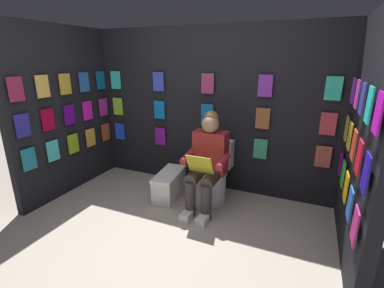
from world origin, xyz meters
The scene contains 7 objects.
ground_plane centered at (0.00, 0.00, 0.00)m, with size 30.00×30.00×0.00m, color #B2A899.
display_wall_back centered at (0.00, -1.70, 1.09)m, with size 3.46×0.14×2.18m.
display_wall_left centered at (-1.73, -0.82, 1.09)m, with size 0.14×1.65×2.18m.
display_wall_right centered at (1.73, -0.82, 1.09)m, with size 0.14×1.65×2.18m.
toilet centered at (-0.22, -1.29, 0.33)m, with size 0.41×0.56×0.77m.
person_reading centered at (-0.21, -1.06, 0.60)m, with size 0.53×0.69×1.19m.
comic_longbox_near centered at (0.33, -1.11, 0.17)m, with size 0.33×0.65×0.34m.
Camera 1 is at (-1.26, 1.79, 1.78)m, focal length 25.61 mm.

